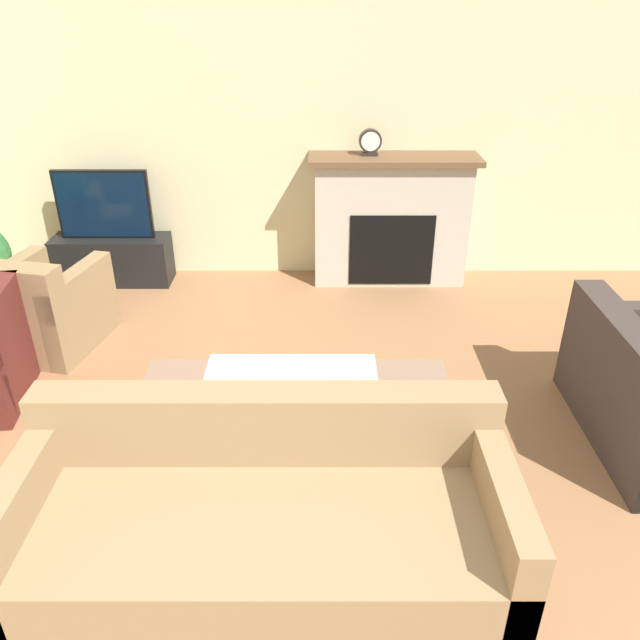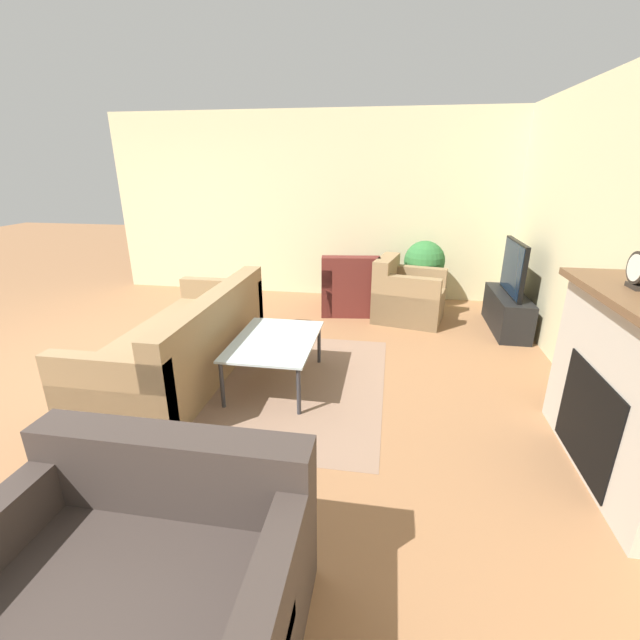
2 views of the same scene
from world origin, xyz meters
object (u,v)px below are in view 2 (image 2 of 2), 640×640
object	(u,v)px
armchair_by_window	(349,289)
armchair_accent	(406,298)
potted_plant	(424,265)
couch_loveseat	(145,584)
coffee_table	(275,343)
couch_sectional	(186,345)
tv	(514,268)

from	to	relation	value
armchair_by_window	armchair_accent	distance (m)	0.84
armchair_by_window	potted_plant	size ratio (longest dim) A/B	1.03
couch_loveseat	armchair_by_window	world-z (taller)	same
coffee_table	couch_sectional	bearing A→B (deg)	-95.62
couch_sectional	armchair_by_window	distance (m)	2.61
potted_plant	armchair_by_window	bearing A→B (deg)	-73.91
couch_loveseat	potted_plant	xyz separation A→B (m)	(-4.93, 1.42, 0.33)
tv	couch_loveseat	size ratio (longest dim) A/B	0.66
couch_loveseat	potted_plant	bearing A→B (deg)	73.90
coffee_table	tv	bearing A→B (deg)	126.53
couch_sectional	armchair_by_window	world-z (taller)	same
armchair_accent	couch_sectional	bearing A→B (deg)	143.35
tv	armchair_by_window	size ratio (longest dim) A/B	0.89
tv	potted_plant	world-z (taller)	tv
tv	potted_plant	bearing A→B (deg)	-127.51
armchair_accent	coffee_table	size ratio (longest dim) A/B	0.91
tv	armchair_by_window	world-z (taller)	tv
couch_loveseat	armchair_accent	world-z (taller)	same
couch_sectional	potted_plant	xyz separation A→B (m)	(-2.50, 2.42, 0.34)
couch_sectional	couch_loveseat	size ratio (longest dim) A/B	1.77
couch_loveseat	coffee_table	size ratio (longest dim) A/B	1.23
coffee_table	potted_plant	xyz separation A→B (m)	(-2.60, 1.48, 0.21)
coffee_table	potted_plant	world-z (taller)	potted_plant
armchair_accent	potted_plant	xyz separation A→B (m)	(-0.60, 0.24, 0.32)
tv	coffee_table	world-z (taller)	tv
tv	couch_loveseat	xyz separation A→B (m)	(4.17, -2.42, -0.49)
armchair_accent	potted_plant	world-z (taller)	potted_plant
armchair_by_window	couch_sectional	bearing A→B (deg)	50.16
couch_loveseat	armchair_by_window	distance (m)	4.65
couch_loveseat	armchair_accent	distance (m)	4.49
couch_sectional	couch_loveseat	world-z (taller)	same
tv	armchair_accent	distance (m)	1.33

